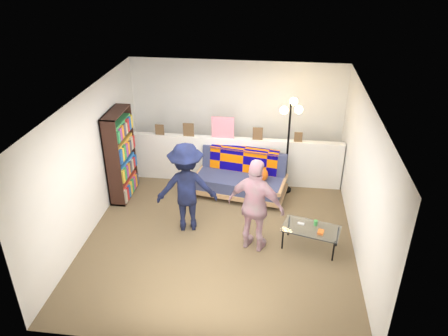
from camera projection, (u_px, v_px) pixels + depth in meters
The scene contains 10 objects.
ground at pixel (221, 231), 7.68m from camera, with size 5.00×5.00×0.00m, color brown.
room_shell at pixel (225, 133), 7.31m from camera, with size 4.60×5.05×2.45m.
half_wall_ledge at pixel (233, 160), 9.02m from camera, with size 4.45×0.15×1.00m, color silver.
ledge_decor at pixel (221, 130), 8.72m from camera, with size 2.97×0.02×0.45m.
futon_sofa at pixel (241, 178), 8.64m from camera, with size 1.92×1.14×0.77m.
bookshelf at pixel (121, 158), 8.39m from camera, with size 0.29×0.88×1.77m.
coffee_table at pixel (311, 230), 7.12m from camera, with size 1.01×0.72×0.48m.
floor_lamp at pixel (290, 127), 8.31m from camera, with size 0.41×0.36×1.94m.
person_left at pixel (187, 188), 7.43m from camera, with size 1.05×0.60×1.62m, color black.
person_right at pixel (256, 206), 6.92m from camera, with size 0.95×0.39×1.62m, color pink.
Camera 1 is at (0.84, -6.21, 4.58)m, focal length 35.00 mm.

